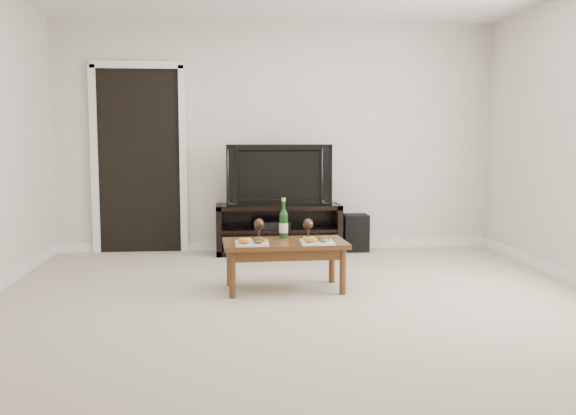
# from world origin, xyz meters

# --- Properties ---
(floor) EXTENTS (5.50, 5.50, 0.00)m
(floor) POSITION_xyz_m (0.00, 0.00, 0.00)
(floor) COLOR #BBAE96
(floor) RESTS_ON ground
(back_wall) EXTENTS (5.00, 0.04, 2.60)m
(back_wall) POSITION_xyz_m (0.00, 2.77, 1.30)
(back_wall) COLOR silver
(back_wall) RESTS_ON ground
(doorway) EXTENTS (0.90, 0.02, 2.05)m
(doorway) POSITION_xyz_m (-1.55, 2.73, 1.02)
(doorway) COLOR black
(doorway) RESTS_ON ground
(media_console) EXTENTS (1.38, 0.45, 0.55)m
(media_console) POSITION_xyz_m (0.00, 2.50, 0.28)
(media_console) COLOR black
(media_console) RESTS_ON ground
(television) EXTENTS (1.16, 0.17, 0.67)m
(television) POSITION_xyz_m (0.00, 2.50, 0.88)
(television) COLOR black
(television) RESTS_ON media_console
(av_receiver) EXTENTS (0.42, 0.33, 0.08)m
(av_receiver) POSITION_xyz_m (-0.09, 2.48, 0.33)
(av_receiver) COLOR black
(av_receiver) RESTS_ON media_console
(subwoofer) EXTENTS (0.28, 0.28, 0.42)m
(subwoofer) POSITION_xyz_m (0.89, 2.57, 0.21)
(subwoofer) COLOR black
(subwoofer) RESTS_ON ground
(coffee_table) EXTENTS (1.05, 0.61, 0.42)m
(coffee_table) POSITION_xyz_m (-0.08, 0.74, 0.21)
(coffee_table) COLOR #573318
(coffee_table) RESTS_ON ground
(plate_left) EXTENTS (0.27, 0.27, 0.07)m
(plate_left) POSITION_xyz_m (-0.36, 0.59, 0.45)
(plate_left) COLOR white
(plate_left) RESTS_ON coffee_table
(plate_right) EXTENTS (0.27, 0.27, 0.07)m
(plate_right) POSITION_xyz_m (0.18, 0.60, 0.45)
(plate_right) COLOR white
(plate_right) RESTS_ON coffee_table
(wine_bottle) EXTENTS (0.07, 0.07, 0.35)m
(wine_bottle) POSITION_xyz_m (-0.07, 0.92, 0.59)
(wine_bottle) COLOR #0F3915
(wine_bottle) RESTS_ON coffee_table
(goblet_left) EXTENTS (0.09, 0.09, 0.17)m
(goblet_left) POSITION_xyz_m (-0.29, 0.94, 0.51)
(goblet_left) COLOR #36291D
(goblet_left) RESTS_ON coffee_table
(goblet_right) EXTENTS (0.09, 0.09, 0.17)m
(goblet_right) POSITION_xyz_m (0.14, 0.89, 0.51)
(goblet_right) COLOR #36291D
(goblet_right) RESTS_ON coffee_table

